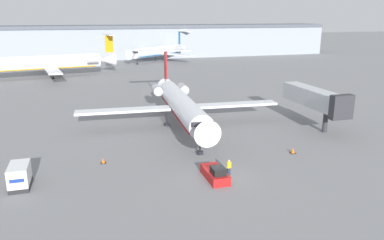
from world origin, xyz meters
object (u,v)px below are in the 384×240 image
airplane_main (181,103)px  airplane_parked_far_right (45,63)px  traffic_cone_left (103,161)px  worker_near_tug (229,167)px  airplane_parked_far_left (159,51)px  jet_bridge (315,98)px  luggage_cart (20,176)px  traffic_cone_right (293,151)px  pushback_tug (215,174)px

airplane_main → airplane_parked_far_right: bearing=112.6°
traffic_cone_left → airplane_parked_far_right: 68.67m
airplane_main → worker_near_tug: size_ratio=17.74×
worker_near_tug → airplane_parked_far_right: (-23.52, 75.05, 3.15)m
traffic_cone_left → airplane_parked_far_left: bearing=74.6°
airplane_main → jet_bridge: airplane_main is taller
luggage_cart → traffic_cone_right: luggage_cart is taller
worker_near_tug → traffic_cone_left: (-12.71, 7.33, -0.63)m
airplane_parked_far_left → airplane_main: bearing=-99.4°
airplane_main → traffic_cone_left: airplane_main is taller
jet_bridge → traffic_cone_left: bearing=-169.5°
airplane_main → traffic_cone_left: 17.44m
worker_near_tug → jet_bridge: bearing=34.4°
luggage_cart → traffic_cone_right: (31.21, 0.57, -0.83)m
airplane_parked_far_right → jet_bridge: airplane_parked_far_right is taller
airplane_main → worker_near_tug: bearing=-89.2°
airplane_main → pushback_tug: 19.86m
jet_bridge → airplane_parked_far_left: bearing=93.5°
worker_near_tug → jet_bridge: size_ratio=0.13×
airplane_parked_far_right → traffic_cone_left: bearing=-80.9°
airplane_main → airplane_parked_far_right: (-23.25, 55.98, 0.36)m
worker_near_tug → airplane_parked_far_left: size_ratio=0.06×
airplane_main → airplane_parked_far_right: 60.62m
airplane_parked_far_left → airplane_parked_far_right: airplane_parked_far_right is taller
traffic_cone_left → airplane_parked_far_right: (-10.80, 67.71, 3.78)m
airplane_parked_far_left → luggage_cart: bearing=-109.2°
traffic_cone_right → airplane_parked_far_left: (3.62, 99.57, 3.46)m
traffic_cone_right → traffic_cone_left: bearing=171.5°
traffic_cone_right → jet_bridge: (9.16, 9.33, 4.12)m
worker_near_tug → airplane_main: bearing=90.8°
pushback_tug → luggage_cart: (-19.32, 3.84, 0.56)m
traffic_cone_right → worker_near_tug: bearing=-158.9°
traffic_cone_right → jet_bridge: 13.71m
worker_near_tug → luggage_cart: bearing=171.0°
airplane_main → luggage_cart: 26.18m
worker_near_tug → airplane_parked_far_right: airplane_parked_far_right is taller
airplane_parked_far_right → luggage_cart: bearing=-88.0°
luggage_cart → airplane_parked_far_right: size_ratio=0.09×
traffic_cone_right → airplane_parked_far_right: size_ratio=0.02×
luggage_cart → airplane_parked_far_right: bearing=92.0°
airplane_main → pushback_tug: (-1.47, -19.56, -3.12)m
pushback_tug → airplane_main: bearing=85.7°
traffic_cone_left → traffic_cone_right: (22.87, -3.42, 0.04)m
luggage_cart → traffic_cone_right: bearing=1.0°
luggage_cart → airplane_parked_far_left: 106.05m
worker_near_tug → jet_bridge: jet_bridge is taller
airplane_parked_far_right → jet_bridge: 75.20m
traffic_cone_left → airplane_parked_far_right: airplane_parked_far_right is taller
traffic_cone_right → airplane_parked_far_left: airplane_parked_far_left is taller
traffic_cone_left → traffic_cone_right: bearing=-8.5°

